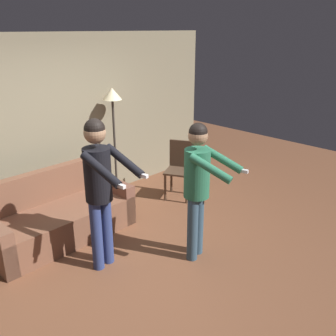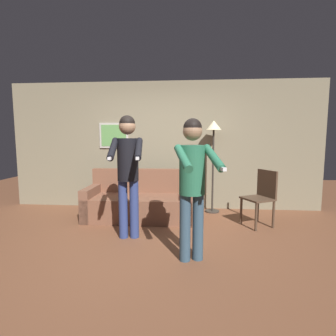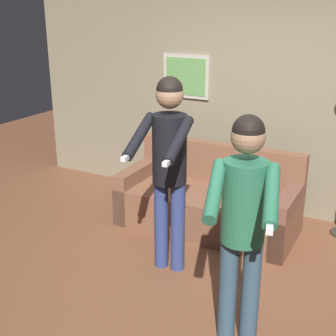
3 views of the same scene
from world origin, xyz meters
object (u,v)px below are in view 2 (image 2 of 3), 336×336
object	(u,v)px
couch	(139,203)
torchiere_lamp	(214,138)
dining_chair_distant	(262,194)
person_standing_left	(128,164)
person_standing_right	(193,176)

from	to	relation	value
couch	torchiere_lamp	world-z (taller)	torchiere_lamp
torchiere_lamp	dining_chair_distant	world-z (taller)	torchiere_lamp
person_standing_left	dining_chair_distant	xyz separation A→B (m)	(2.07, 0.73, -0.56)
person_standing_right	dining_chair_distant	size ratio (longest dim) A/B	1.81
person_standing_right	dining_chair_distant	xyz separation A→B (m)	(1.16, 1.37, -0.49)
torchiere_lamp	couch	bearing A→B (deg)	-159.31
dining_chair_distant	couch	bearing A→B (deg)	173.44
person_standing_left	dining_chair_distant	bearing A→B (deg)	19.44
person_standing_right	dining_chair_distant	distance (m)	1.86
couch	person_standing_right	xyz separation A→B (m)	(0.94, -1.61, 0.74)
couch	torchiere_lamp	distance (m)	1.87
couch	person_standing_left	xyz separation A→B (m)	(0.03, -0.97, 0.81)
person_standing_left	dining_chair_distant	size ratio (longest dim) A/B	1.91
dining_chair_distant	person_standing_left	bearing A→B (deg)	-160.56
couch	person_standing_left	size ratio (longest dim) A/B	1.08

